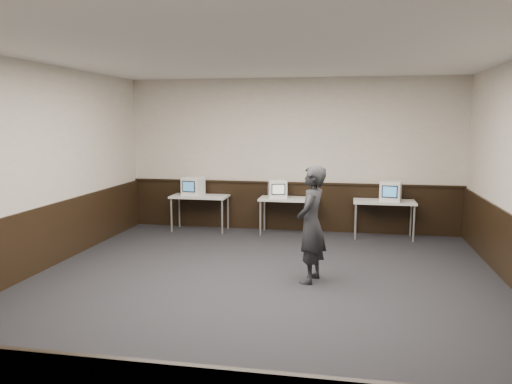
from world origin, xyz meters
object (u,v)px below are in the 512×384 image
desk_center (289,201)px  desk_right (384,204)px  emac_center (277,189)px  person (311,224)px  desk_left (200,199)px  emac_right (391,191)px  emac_left (193,186)px

desk_center → desk_right: same height
emac_center → person: 3.13m
desk_left → person: size_ratio=0.71×
emac_center → emac_right: bearing=-14.8°
emac_left → person: size_ratio=0.28×
desk_center → desk_left: bearing=180.0°
desk_center → emac_left: size_ratio=2.57×
emac_center → person: bearing=-87.0°
emac_left → emac_center: size_ratio=1.01×
emac_center → emac_right: size_ratio=0.97×
desk_right → emac_left: (-3.94, 0.00, 0.27)m
emac_center → person: (0.92, -2.99, -0.09)m
desk_right → emac_right: (0.11, -0.03, 0.27)m
desk_left → emac_right: (3.91, -0.03, 0.27)m
desk_right → desk_center: bearing=180.0°
emac_right → person: 3.25m
desk_right → emac_right: 0.29m
emac_left → emac_right: (4.06, -0.03, 0.00)m
desk_left → desk_right: (3.80, 0.00, 0.00)m
emac_left → emac_center: bearing=9.1°
desk_left → desk_center: same height
emac_center → person: size_ratio=0.27×
desk_center → person: (0.68, -2.99, 0.17)m
desk_left → desk_center: bearing=0.0°
emac_right → desk_right: bearing=174.1°
emac_center → emac_right: emac_right is taller
desk_center → emac_center: emac_center is taller
emac_center → desk_center: bearing=-13.4°
person → desk_right: bearing=170.4°
desk_left → person: 3.96m
emac_right → person: bearing=-104.3°
desk_left → emac_center: bearing=-0.1°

